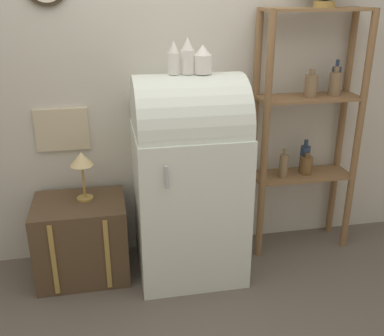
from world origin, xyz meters
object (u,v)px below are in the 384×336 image
(desk_lamp, at_px, (82,163))
(vase_center, at_px, (188,57))
(vase_left, at_px, (174,59))
(refrigerator, at_px, (189,175))
(suitcase_trunk, at_px, (82,239))
(vase_right, at_px, (203,60))

(desk_lamp, bearing_deg, vase_center, -8.85)
(vase_left, distance_m, vase_center, 0.08)
(refrigerator, xyz_separation_m, vase_center, (-0.01, -0.01, 0.78))
(suitcase_trunk, xyz_separation_m, vase_left, (0.65, -0.06, 1.21))
(vase_left, xyz_separation_m, desk_lamp, (-0.60, 0.10, -0.67))
(refrigerator, distance_m, vase_left, 0.77)
(refrigerator, height_order, suitcase_trunk, refrigerator)
(vase_center, bearing_deg, vase_left, 177.02)
(refrigerator, bearing_deg, vase_right, -8.11)
(refrigerator, height_order, desk_lamp, refrigerator)
(vase_left, height_order, desk_lamp, vase_left)
(refrigerator, bearing_deg, vase_center, -121.12)
(vase_left, bearing_deg, vase_center, -2.98)
(refrigerator, xyz_separation_m, suitcase_trunk, (-0.74, 0.06, -0.44))
(desk_lamp, bearing_deg, vase_left, -9.65)
(vase_center, distance_m, vase_right, 0.10)
(suitcase_trunk, height_order, desk_lamp, desk_lamp)
(vase_left, xyz_separation_m, vase_center, (0.08, -0.00, 0.01))
(vase_center, distance_m, desk_lamp, 0.97)
(vase_left, bearing_deg, refrigerator, 3.53)
(suitcase_trunk, bearing_deg, vase_right, -4.83)
(suitcase_trunk, bearing_deg, vase_left, -5.53)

